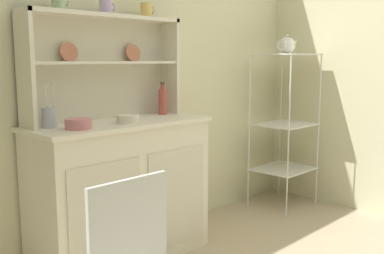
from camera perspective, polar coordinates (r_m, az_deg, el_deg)
wall_back at (r=3.04m, az=-7.27°, el=9.02°), size 3.84×0.05×2.50m
hutch_cabinet at (r=2.76m, az=-8.89°, el=-7.96°), size 1.11×0.45×0.86m
hutch_shelf_unit at (r=2.78m, az=-11.28°, el=8.56°), size 1.03×0.18×0.63m
bakers_rack at (r=3.78m, az=11.68°, el=1.54°), size 0.47×0.40×1.27m
cup_sage_0 at (r=2.61m, az=-16.58°, el=15.01°), size 0.09×0.07×0.09m
cup_lilac_1 at (r=2.77m, az=-10.86°, el=14.71°), size 0.09×0.08×0.08m
cup_gold_2 at (r=2.95m, az=-5.83°, el=14.53°), size 0.09×0.07×0.09m
bowl_mixing_large at (r=2.43m, az=-14.25°, el=0.39°), size 0.14×0.14×0.05m
bowl_floral_medium at (r=2.61m, az=-8.16°, el=1.02°), size 0.13×0.13×0.05m
jam_bottle at (r=2.98m, az=-3.76°, el=3.34°), size 0.06×0.06×0.21m
utensil_jar at (r=2.52m, az=-17.72°, el=1.23°), size 0.08×0.08×0.25m
porcelain_teapot at (r=3.76m, az=11.94°, el=10.13°), size 0.22×0.13×0.16m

